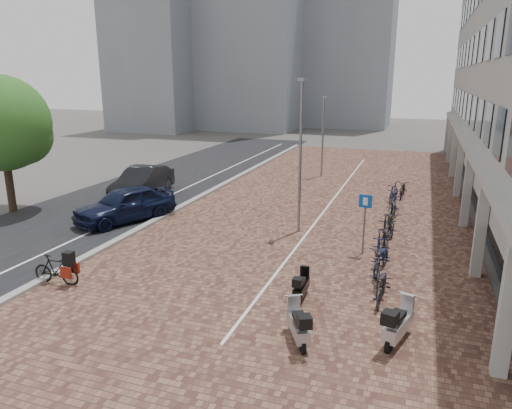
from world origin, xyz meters
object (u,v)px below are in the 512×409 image
object	(u,v)px
scooter_front	(398,322)
scooter_back	(298,323)
car_navy	(125,204)
car_dark	(142,182)
scooter_mid	(301,285)
parking_sign	(365,215)
hero_bike	(56,269)

from	to	relation	value
scooter_front	scooter_back	world-z (taller)	scooter_front
car_navy	scooter_back	size ratio (longest dim) A/B	3.08
car_dark	scooter_mid	xyz separation A→B (m)	(11.89, -9.80, -0.38)
car_navy	parking_sign	bearing A→B (deg)	21.17
scooter_mid	parking_sign	bearing A→B (deg)	72.53
car_dark	scooter_back	world-z (taller)	car_dark
car_dark	scooter_mid	bearing A→B (deg)	-45.01
car_navy	scooter_back	bearing A→B (deg)	-11.39
scooter_front	scooter_back	distance (m)	2.60
car_navy	scooter_mid	bearing A→B (deg)	-2.98
scooter_front	scooter_mid	size ratio (longest dim) A/B	1.26
scooter_front	scooter_mid	distance (m)	3.40
car_dark	scooter_front	xyz separation A→B (m)	(14.88, -11.41, -0.26)
car_navy	scooter_mid	distance (m)	11.33
car_dark	scooter_mid	world-z (taller)	car_dark
car_dark	parking_sign	size ratio (longest dim) A/B	2.14
car_dark	scooter_front	bearing A→B (deg)	-43.01
hero_bike	car_navy	bearing A→B (deg)	12.43
scooter_front	parking_sign	bearing A→B (deg)	121.18
hero_bike	parking_sign	distance (m)	11.24
hero_bike	parking_sign	world-z (taller)	parking_sign
scooter_mid	parking_sign	world-z (taller)	parking_sign
hero_bike	scooter_front	xyz separation A→B (m)	(10.99, 0.02, 0.06)
car_navy	scooter_front	size ratio (longest dim) A/B	2.87
scooter_front	scooter_mid	xyz separation A→B (m)	(-2.99, 1.61, -0.12)
hero_bike	scooter_back	xyz separation A→B (m)	(8.52, -0.81, 0.01)
scooter_front	car_dark	bearing A→B (deg)	158.66
car_navy	car_dark	bearing A→B (deg)	137.82
hero_bike	scooter_mid	world-z (taller)	hero_bike
scooter_back	parking_sign	xyz separation A→B (m)	(0.81, 6.99, 1.07)
car_navy	hero_bike	xyz separation A→B (m)	(2.00, -6.93, -0.30)
car_navy	car_dark	xyz separation A→B (m)	(-1.89, 4.49, 0.01)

